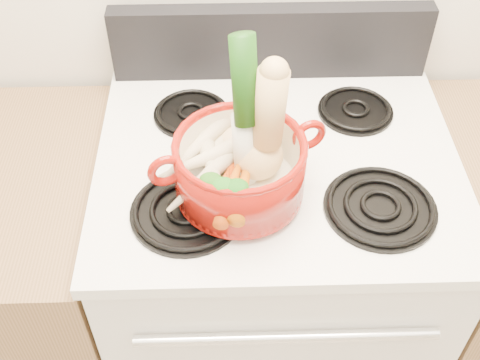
{
  "coord_description": "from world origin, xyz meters",
  "views": [
    {
      "loc": [
        -0.11,
        0.46,
        1.84
      ],
      "look_at": [
        -0.09,
        1.26,
        1.02
      ],
      "focal_mm": 45.0,
      "sensor_mm": 36.0,
      "label": 1
    }
  ],
  "objects_px": {
    "stove_body": "(270,285)",
    "squash": "(260,126)",
    "dutch_oven": "(240,168)",
    "leek": "(245,113)"
  },
  "relations": [
    {
      "from": "stove_body",
      "to": "squash",
      "type": "height_order",
      "value": "squash"
    },
    {
      "from": "stove_body",
      "to": "dutch_oven",
      "type": "height_order",
      "value": "dutch_oven"
    },
    {
      "from": "leek",
      "to": "stove_body",
      "type": "bearing_deg",
      "value": 36.21
    },
    {
      "from": "stove_body",
      "to": "squash",
      "type": "distance_m",
      "value": 0.66
    },
    {
      "from": "stove_body",
      "to": "squash",
      "type": "xyz_separation_m",
      "value": [
        -0.05,
        -0.09,
        0.66
      ]
    },
    {
      "from": "dutch_oven",
      "to": "leek",
      "type": "height_order",
      "value": "leek"
    },
    {
      "from": "squash",
      "to": "leek",
      "type": "height_order",
      "value": "leek"
    },
    {
      "from": "dutch_oven",
      "to": "leek",
      "type": "bearing_deg",
      "value": 45.48
    },
    {
      "from": "stove_body",
      "to": "leek",
      "type": "distance_m",
      "value": 0.7
    },
    {
      "from": "leek",
      "to": "squash",
      "type": "bearing_deg",
      "value": -8.14
    }
  ]
}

